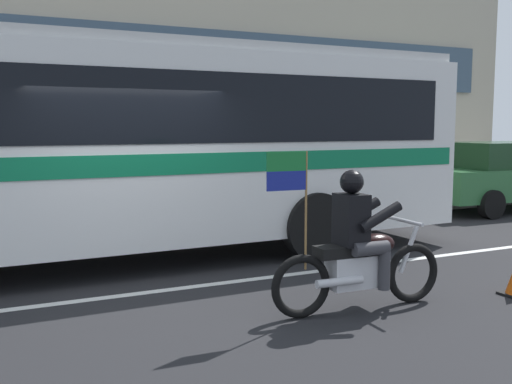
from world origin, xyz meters
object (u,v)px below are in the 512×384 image
Objects in this scene: motorcycle_with_rider at (358,251)px; parked_hatchback_downstreet at (506,175)px; transit_bus at (73,136)px; fire_hydrant at (186,197)px.

motorcycle_with_rider is 0.48× the size of parked_hatchback_downstreet.
parked_hatchback_downstreet is (10.22, 1.39, -1.03)m from transit_bus.
parked_hatchback_downstreet is (7.76, 4.86, 0.18)m from motorcycle_with_rider.
transit_bus reaches higher than fire_hydrant.
fire_hydrant is (-7.47, 1.72, -0.33)m from parked_hatchback_downstreet.
fire_hydrant is (0.29, 6.58, -0.15)m from motorcycle_with_rider.
motorcycle_with_rider is at bearing -54.68° from transit_bus.
parked_hatchback_downstreet is 6.13× the size of fire_hydrant.
transit_bus is at bearing -131.58° from fire_hydrant.
motorcycle_with_rider is at bearing -92.54° from fire_hydrant.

